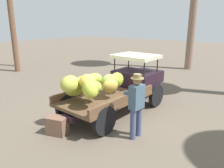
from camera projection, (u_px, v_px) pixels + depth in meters
name	position (u px, v px, depth m)	size (l,w,h in m)	color
ground_plane	(111.00, 112.00, 7.65)	(60.00, 60.00, 0.00)	#675A4B
truck	(118.00, 85.00, 7.56)	(4.53, 1.90, 1.85)	black
farmer	(136.00, 102.00, 5.73)	(0.52, 0.47, 1.75)	#465177
wooden_crate	(57.00, 125.00, 6.10)	(0.55, 0.37, 0.50)	#815C48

